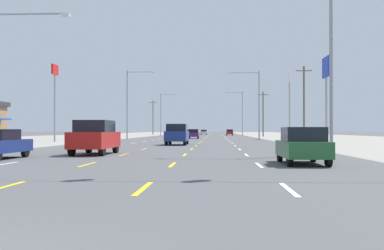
{
  "coord_description": "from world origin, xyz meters",
  "views": [
    {
      "loc": [
        3.5,
        -4.05,
        1.43
      ],
      "look_at": [
        0.43,
        55.78,
        2.06
      ],
      "focal_mm": 42.91,
      "sensor_mm": 36.0,
      "label": 1
    }
  ],
  "objects": [
    {
      "name": "utility_pole_right_row_2",
      "position": [
        13.37,
        91.52,
        4.86
      ],
      "size": [
        2.2,
        0.26,
        9.32
      ],
      "color": "brown",
      "rests_on": "ground"
    },
    {
      "name": "ground_plane",
      "position": [
        0.0,
        66.0,
        0.0
      ],
      "size": [
        572.0,
        572.0,
        0.0
      ],
      "primitive_type": "plane",
      "color": "#4C4C4F"
    },
    {
      "name": "hatchback_far_right_farthest",
      "position": [
        7.11,
        113.43,
        0.78
      ],
      "size": [
        1.72,
        3.9,
        1.54
      ],
      "color": "red",
      "rests_on": "ground"
    },
    {
      "name": "sedan_inner_left_farther",
      "position": [
        -3.54,
        106.39,
        0.76
      ],
      "size": [
        1.8,
        4.5,
        1.46
      ],
      "color": "#235B2D",
      "rests_on": "ground"
    },
    {
      "name": "streetlight_right_row_0",
      "position": [
        9.73,
        22.62,
        5.9
      ],
      "size": [
        4.28,
        0.26,
        10.2
      ],
      "color": "gray",
      "rests_on": "ground"
    },
    {
      "name": "streetlight_right_row_2",
      "position": [
        9.73,
        109.64,
        6.29
      ],
      "size": [
        4.45,
        0.26,
        10.93
      ],
      "color": "gray",
      "rests_on": "ground"
    },
    {
      "name": "signal_span_wire",
      "position": [
        0.24,
        11.77,
        5.05
      ],
      "size": [
        26.65,
        0.53,
        8.57
      ],
      "color": "brown",
      "rests_on": "ground"
    },
    {
      "name": "streetlight_right_row_1",
      "position": [
        9.62,
        66.13,
        6.09
      ],
      "size": [
        5.02,
        0.26,
        10.41
      ],
      "color": "gray",
      "rests_on": "ground"
    },
    {
      "name": "streetlight_left_row_2",
      "position": [
        -9.79,
        109.64,
        6.03
      ],
      "size": [
        3.94,
        0.26,
        10.53
      ],
      "color": "gray",
      "rests_on": "ground"
    },
    {
      "name": "pole_sign_right_row_2",
      "position": [
        15.13,
        68.52,
        7.92
      ],
      "size": [
        0.24,
        2.26,
        10.49
      ],
      "color": "gray",
      "rests_on": "ground"
    },
    {
      "name": "lot_apron_left",
      "position": [
        -24.75,
        66.0,
        0.0
      ],
      "size": [
        28.0,
        440.0,
        0.01
      ],
      "primitive_type": "cube",
      "color": "gray",
      "rests_on": "ground"
    },
    {
      "name": "sedan_center_turn_distant_a",
      "position": [
        0.13,
        127.92,
        0.76
      ],
      "size": [
        1.8,
        4.5,
        1.46
      ],
      "color": "silver",
      "rests_on": "ground"
    },
    {
      "name": "streetlight_left_row_1",
      "position": [
        -9.71,
        66.13,
        6.15
      ],
      "size": [
        4.51,
        0.26,
        10.63
      ],
      "color": "gray",
      "rests_on": "ground"
    },
    {
      "name": "hatchback_center_turn_far",
      "position": [
        -0.06,
        70.54,
        0.78
      ],
      "size": [
        1.72,
        3.9,
        1.54
      ],
      "color": "#4C196B",
      "rests_on": "ground"
    },
    {
      "name": "utility_pole_left_row_3",
      "position": [
        -14.39,
        126.37,
        5.11
      ],
      "size": [
        2.2,
        0.26,
        9.82
      ],
      "color": "brown",
      "rests_on": "ground"
    },
    {
      "name": "hatchback_far_right_nearest",
      "position": [
        7.12,
        15.23,
        0.78
      ],
      "size": [
        1.72,
        3.9,
        1.54
      ],
      "color": "#235B2D",
      "rests_on": "ground"
    },
    {
      "name": "suv_inner_left_mid",
      "position": [
        -3.5,
        22.28,
        1.03
      ],
      "size": [
        1.98,
        4.9,
        1.98
      ],
      "color": "red",
      "rests_on": "ground"
    },
    {
      "name": "suv_center_turn_midfar",
      "position": [
        -0.13,
        39.13,
        1.03
      ],
      "size": [
        1.98,
        4.9,
        1.98
      ],
      "color": "navy",
      "rests_on": "ground"
    },
    {
      "name": "pole_sign_right_row_1",
      "position": [
        14.91,
        43.73,
        7.02
      ],
      "size": [
        0.24,
        2.72,
        8.94
      ],
      "color": "gray",
      "rests_on": "ground"
    },
    {
      "name": "pole_sign_left_row_1",
      "position": [
        -15.91,
        50.34,
        6.76
      ],
      "size": [
        0.24,
        1.87,
        9.32
      ],
      "color": "gray",
      "rests_on": "ground"
    },
    {
      "name": "lot_apron_right",
      "position": [
        24.75,
        66.0,
        0.0
      ],
      "size": [
        28.0,
        440.0,
        0.01
      ],
      "primitive_type": "cube",
      "color": "gray",
      "rests_on": "ground"
    },
    {
      "name": "lane_markings",
      "position": [
        0.0,
        104.5,
        0.01
      ],
      "size": [
        10.64,
        227.6,
        0.01
      ],
      "color": "white",
      "rests_on": "ground"
    },
    {
      "name": "utility_pole_right_row_1",
      "position": [
        15.55,
        58.98,
        5.24
      ],
      "size": [
        2.2,
        0.26,
        10.09
      ],
      "color": "brown",
      "rests_on": "ground"
    }
  ]
}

